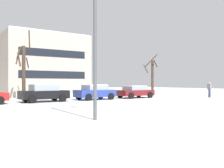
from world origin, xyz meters
name	(u,v)px	position (x,y,z in m)	size (l,w,h in m)	color
ground_plane	(37,117)	(0.00, 0.00, 0.00)	(120.00, 120.00, 0.00)	white
road_surface	(19,110)	(0.00, 3.55, 0.00)	(80.00, 9.10, 0.00)	silver
street_lamp	(101,36)	(2.18, -2.19, 3.70)	(1.74, 0.36, 6.10)	#4C4F54
parked_car_black	(44,93)	(3.39, 9.15, 0.77)	(4.07, 2.14, 1.52)	black
parked_car_blue	(95,92)	(8.34, 9.10, 0.75)	(3.91, 2.18, 1.46)	#283D93
parked_car_maroon	(135,92)	(13.30, 9.06, 0.69)	(4.19, 2.17, 1.32)	maroon
pedestrian_crossing	(209,89)	(20.73, 5.14, 0.99)	(0.52, 0.43, 1.69)	#2D334C
tree_far_right	(152,76)	(17.94, 11.38, 2.53)	(2.38, 1.87, 5.34)	#423326
tree_far_left	(23,69)	(2.49, 12.49, 2.91)	(1.54, 1.53, 6.55)	#423326
building_far_right	(41,66)	(7.23, 22.15, 3.95)	(10.37, 10.16, 7.91)	#B2A899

